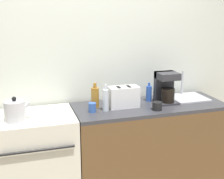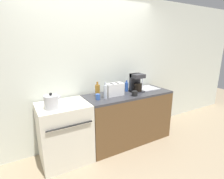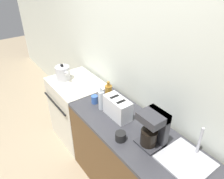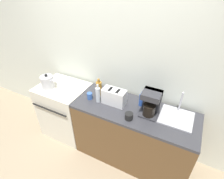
{
  "view_description": "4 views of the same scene",
  "coord_description": "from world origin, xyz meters",
  "px_view_note": "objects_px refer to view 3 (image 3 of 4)",
  "views": [
    {
      "loc": [
        -0.71,
        -2.54,
        1.9
      ],
      "look_at": [
        0.17,
        0.38,
        1.09
      ],
      "focal_mm": 50.0,
      "sensor_mm": 36.0,
      "label": 1
    },
    {
      "loc": [
        -1.17,
        -2.13,
        1.79
      ],
      "look_at": [
        0.24,
        0.33,
        1.03
      ],
      "focal_mm": 28.0,
      "sensor_mm": 36.0,
      "label": 2
    },
    {
      "loc": [
        1.67,
        -0.79,
        2.33
      ],
      "look_at": [
        0.16,
        0.32,
        1.18
      ],
      "focal_mm": 35.0,
      "sensor_mm": 36.0,
      "label": 3
    },
    {
      "loc": [
        1.07,
        -1.32,
        2.37
      ],
      "look_at": [
        0.22,
        0.37,
        1.09
      ],
      "focal_mm": 28.0,
      "sensor_mm": 36.0,
      "label": 4
    }
  ],
  "objects_px": {
    "toaster": "(118,108)",
    "cup_black": "(121,136)",
    "bottle_clear": "(101,100)",
    "bottle_blue": "(149,122)",
    "cup_blue": "(95,99)",
    "bottle_amber": "(108,93)",
    "kettle": "(63,73)",
    "coffee_maker": "(153,128)",
    "stove": "(79,110)"
  },
  "relations": [
    {
      "from": "toaster",
      "to": "cup_black",
      "type": "height_order",
      "value": "toaster"
    },
    {
      "from": "bottle_clear",
      "to": "bottle_blue",
      "type": "distance_m",
      "value": 0.57
    },
    {
      "from": "toaster",
      "to": "cup_black",
      "type": "xyz_separation_m",
      "value": [
        0.29,
        -0.18,
        -0.07
      ]
    },
    {
      "from": "bottle_clear",
      "to": "cup_black",
      "type": "relative_size",
      "value": 2.76
    },
    {
      "from": "bottle_clear",
      "to": "cup_blue",
      "type": "bearing_deg",
      "value": 179.91
    },
    {
      "from": "bottle_amber",
      "to": "cup_blue",
      "type": "xyz_separation_m",
      "value": [
        -0.06,
        -0.14,
        -0.06
      ]
    },
    {
      "from": "kettle",
      "to": "coffee_maker",
      "type": "height_order",
      "value": "coffee_maker"
    },
    {
      "from": "cup_blue",
      "to": "bottle_amber",
      "type": "bearing_deg",
      "value": 66.82
    },
    {
      "from": "toaster",
      "to": "cup_black",
      "type": "distance_m",
      "value": 0.35
    },
    {
      "from": "stove",
      "to": "bottle_blue",
      "type": "distance_m",
      "value": 1.33
    },
    {
      "from": "toaster",
      "to": "bottle_blue",
      "type": "height_order",
      "value": "toaster"
    },
    {
      "from": "bottle_blue",
      "to": "cup_black",
      "type": "height_order",
      "value": "bottle_blue"
    },
    {
      "from": "coffee_maker",
      "to": "bottle_clear",
      "type": "bearing_deg",
      "value": -173.68
    },
    {
      "from": "stove",
      "to": "bottle_blue",
      "type": "bearing_deg",
      "value": 6.08
    },
    {
      "from": "stove",
      "to": "kettle",
      "type": "bearing_deg",
      "value": -150.59
    },
    {
      "from": "toaster",
      "to": "cup_blue",
      "type": "relative_size",
      "value": 3.33
    },
    {
      "from": "kettle",
      "to": "bottle_amber",
      "type": "height_order",
      "value": "bottle_amber"
    },
    {
      "from": "toaster",
      "to": "cup_blue",
      "type": "bearing_deg",
      "value": -170.11
    },
    {
      "from": "cup_black",
      "to": "cup_blue",
      "type": "bearing_deg",
      "value": 168.62
    },
    {
      "from": "toaster",
      "to": "cup_black",
      "type": "relative_size",
      "value": 3.16
    },
    {
      "from": "coffee_maker",
      "to": "bottle_blue",
      "type": "xyz_separation_m",
      "value": [
        -0.15,
        0.11,
        -0.08
      ]
    },
    {
      "from": "bottle_clear",
      "to": "bottle_amber",
      "type": "xyz_separation_m",
      "value": [
        -0.07,
        0.14,
        -0.01
      ]
    },
    {
      "from": "bottle_blue",
      "to": "cup_black",
      "type": "relative_size",
      "value": 2.11
    },
    {
      "from": "stove",
      "to": "coffee_maker",
      "type": "height_order",
      "value": "coffee_maker"
    },
    {
      "from": "kettle",
      "to": "toaster",
      "type": "height_order",
      "value": "kettle"
    },
    {
      "from": "cup_blue",
      "to": "cup_black",
      "type": "bearing_deg",
      "value": -11.38
    },
    {
      "from": "cup_black",
      "to": "cup_blue",
      "type": "relative_size",
      "value": 1.05
    },
    {
      "from": "kettle",
      "to": "bottle_amber",
      "type": "bearing_deg",
      "value": 13.49
    },
    {
      "from": "kettle",
      "to": "bottle_amber",
      "type": "xyz_separation_m",
      "value": [
        0.77,
        0.18,
        0.01
      ]
    },
    {
      "from": "coffee_maker",
      "to": "bottle_blue",
      "type": "relative_size",
      "value": 1.62
    },
    {
      "from": "cup_blue",
      "to": "stove",
      "type": "bearing_deg",
      "value": 174.4
    },
    {
      "from": "stove",
      "to": "cup_blue",
      "type": "bearing_deg",
      "value": -5.6
    },
    {
      "from": "bottle_blue",
      "to": "toaster",
      "type": "bearing_deg",
      "value": -159.55
    },
    {
      "from": "kettle",
      "to": "bottle_amber",
      "type": "distance_m",
      "value": 0.79
    },
    {
      "from": "toaster",
      "to": "cup_blue",
      "type": "distance_m",
      "value": 0.35
    },
    {
      "from": "stove",
      "to": "bottle_clear",
      "type": "relative_size",
      "value": 3.45
    },
    {
      "from": "toaster",
      "to": "bottle_clear",
      "type": "xyz_separation_m",
      "value": [
        -0.21,
        -0.06,
        0.01
      ]
    },
    {
      "from": "bottle_amber",
      "to": "coffee_maker",
      "type": "bearing_deg",
      "value": -5.23
    },
    {
      "from": "toaster",
      "to": "coffee_maker",
      "type": "bearing_deg",
      "value": 1.94
    },
    {
      "from": "stove",
      "to": "cup_black",
      "type": "xyz_separation_m",
      "value": [
        1.17,
        -0.18,
        0.49
      ]
    },
    {
      "from": "stove",
      "to": "kettle",
      "type": "distance_m",
      "value": 0.58
    },
    {
      "from": "bottle_clear",
      "to": "cup_black",
      "type": "xyz_separation_m",
      "value": [
        0.49,
        -0.13,
        -0.07
      ]
    },
    {
      "from": "bottle_amber",
      "to": "stove",
      "type": "bearing_deg",
      "value": -171.42
    },
    {
      "from": "bottle_amber",
      "to": "bottle_blue",
      "type": "bearing_deg",
      "value": 3.57
    },
    {
      "from": "toaster",
      "to": "bottle_blue",
      "type": "distance_m",
      "value": 0.35
    },
    {
      "from": "coffee_maker",
      "to": "bottle_blue",
      "type": "distance_m",
      "value": 0.2
    },
    {
      "from": "bottle_amber",
      "to": "bottle_clear",
      "type": "bearing_deg",
      "value": -63.4
    },
    {
      "from": "bottle_blue",
      "to": "cup_blue",
      "type": "bearing_deg",
      "value": -164.77
    },
    {
      "from": "toaster",
      "to": "bottle_amber",
      "type": "height_order",
      "value": "bottle_amber"
    },
    {
      "from": "coffee_maker",
      "to": "cup_black",
      "type": "xyz_separation_m",
      "value": [
        -0.19,
        -0.2,
        -0.13
      ]
    }
  ]
}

